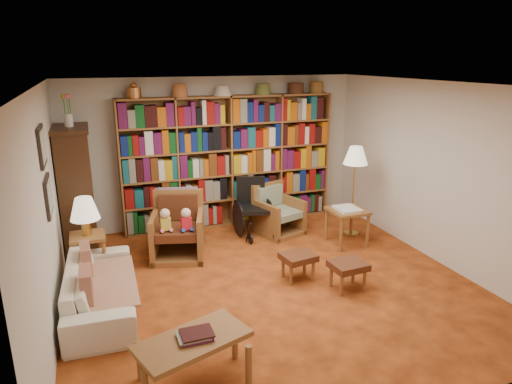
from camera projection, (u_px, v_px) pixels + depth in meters
name	position (u px, v px, depth m)	size (l,w,h in m)	color
floor	(269.00, 283.00, 5.89)	(5.00, 5.00, 0.00)	#B9521C
ceiling	(271.00, 85.00, 5.18)	(5.00, 5.00, 0.00)	silver
wall_back	(216.00, 152.00, 7.79)	(5.00, 5.00, 0.00)	silver
wall_front	(399.00, 281.00, 3.29)	(5.00, 5.00, 0.00)	silver
wall_left	(46.00, 213.00, 4.71)	(5.00, 5.00, 0.00)	silver
wall_right	(436.00, 173.00, 6.36)	(5.00, 5.00, 0.00)	silver
bookshelf	(230.00, 157.00, 7.72)	(3.60, 0.30, 2.42)	brown
curio_cabinet	(76.00, 188.00, 6.68)	(0.50, 0.95, 2.40)	#3D2110
framed_pictures	(45.00, 171.00, 4.88)	(0.03, 0.52, 0.97)	black
sofa	(100.00, 287.00, 5.22)	(0.72, 1.85, 0.54)	beige
sofa_throw	(105.00, 284.00, 5.23)	(0.70, 1.30, 0.04)	beige
cushion_left	(86.00, 262.00, 5.44)	(0.12, 0.37, 0.37)	maroon
cushion_right	(87.00, 289.00, 4.81)	(0.12, 0.38, 0.38)	maroon
side_table_lamp	(88.00, 245.00, 5.96)	(0.44, 0.44, 0.58)	brown
table_lamp	(85.00, 210.00, 5.82)	(0.37, 0.37, 0.51)	gold
armchair_leather	(176.00, 230.00, 6.66)	(0.94, 0.95, 0.94)	brown
armchair_sage	(277.00, 214.00, 7.54)	(0.85, 0.85, 0.80)	brown
wheelchair	(253.00, 209.00, 7.41)	(0.56, 0.75, 0.94)	black
floor_lamp	(356.00, 159.00, 7.17)	(0.39, 0.39, 1.46)	gold
side_table_papers	(347.00, 215.00, 6.99)	(0.54, 0.54, 0.59)	brown
footstool_a	(298.00, 259.00, 5.91)	(0.47, 0.41, 0.36)	#542716
footstool_b	(348.00, 267.00, 5.65)	(0.45, 0.39, 0.36)	#542716
coffee_table	(193.00, 344.00, 3.99)	(1.09, 0.78, 0.50)	brown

